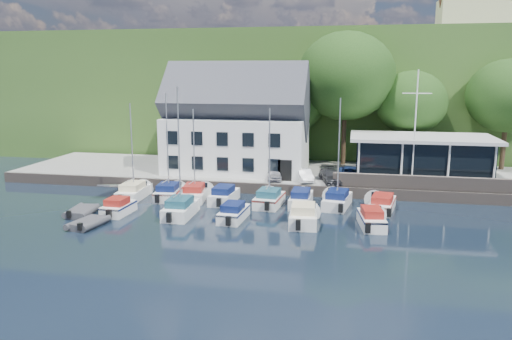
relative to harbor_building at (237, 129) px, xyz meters
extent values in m
plane|color=black|center=(7.00, -16.50, -5.35)|extent=(180.00, 180.00, 0.00)
cube|color=gray|center=(7.00, 1.00, -4.85)|extent=(60.00, 13.00, 1.00)
cube|color=#5C5049|center=(7.00, -5.50, -4.85)|extent=(60.00, 0.30, 1.00)
cube|color=#355620|center=(7.00, 45.50, 2.65)|extent=(160.00, 75.00, 16.00)
cube|color=#5F6F37|center=(15.00, 53.50, 10.80)|extent=(50.00, 30.00, 0.30)
cube|color=#5C5049|center=(19.00, -5.10, -3.75)|extent=(18.00, 0.50, 1.20)
imported|color=silver|center=(4.49, -3.64, -3.78)|extent=(1.77, 3.47, 1.13)
imported|color=silver|center=(7.29, -3.67, -3.78)|extent=(2.17, 3.63, 1.13)
imported|color=#292A2E|center=(9.77, -3.76, -3.76)|extent=(2.70, 4.34, 1.17)
imported|color=navy|center=(11.53, -2.87, -3.65)|extent=(1.81, 4.16, 1.40)
camera|label=1|loc=(11.66, -49.26, 5.76)|focal=35.00mm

